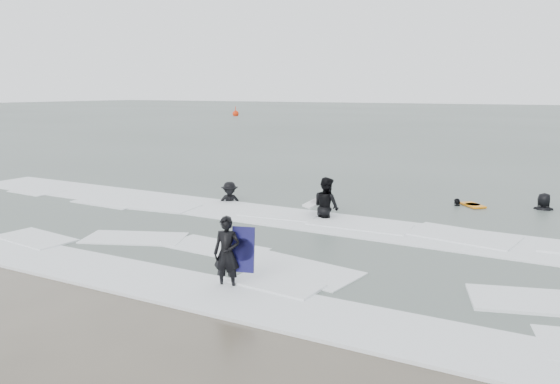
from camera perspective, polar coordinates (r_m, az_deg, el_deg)
The scene contains 10 objects.
ground at distance 12.74m, azimuth -11.22°, elevation -8.51°, with size 320.00×320.00×0.00m, color brown.
sea at distance 89.53m, azimuth 24.44°, elevation 7.07°, with size 320.00×320.00×0.00m, color #47544C.
surfer_centre at distance 11.74m, azimuth -5.51°, elevation -10.03°, with size 0.58×0.38×1.58m, color black.
surfer_wading at distance 17.68m, azimuth 4.84°, elevation -2.92°, with size 0.95×0.74×1.95m, color black.
surfer_breaker at distance 20.24m, azimuth -5.27°, elevation -1.20°, with size 1.07×0.62×1.66m, color black.
surfer_right_near at distance 20.49m, azimuth 18.03°, elevation -1.54°, with size 0.87×0.36×1.48m, color black.
surfer_right_far at distance 20.94m, azimuth 25.79°, elevation -1.83°, with size 0.88×0.57×1.80m, color black.
surf_foam at distance 15.58m, azimuth -2.35°, elevation -4.60°, with size 30.03×9.06×0.09m.
bodyboards at distance 16.46m, azimuth 8.69°, elevation -2.25°, with size 5.16×11.35×1.25m.
buoy at distance 88.21m, azimuth -4.66°, elevation 8.16°, with size 1.00×1.00×1.65m.
Camera 1 is at (7.92, -9.08, 4.13)m, focal length 35.00 mm.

